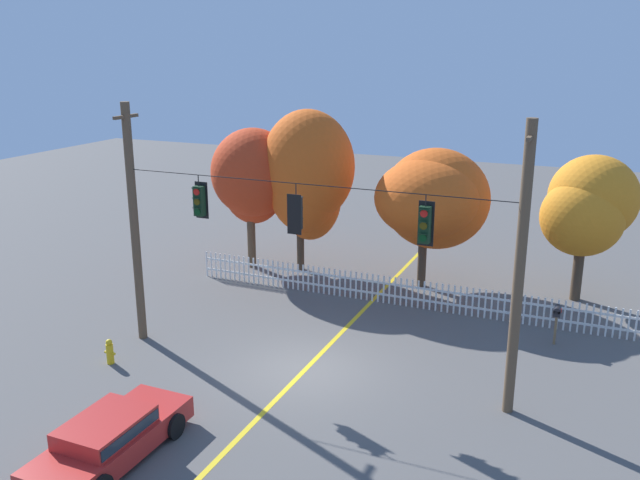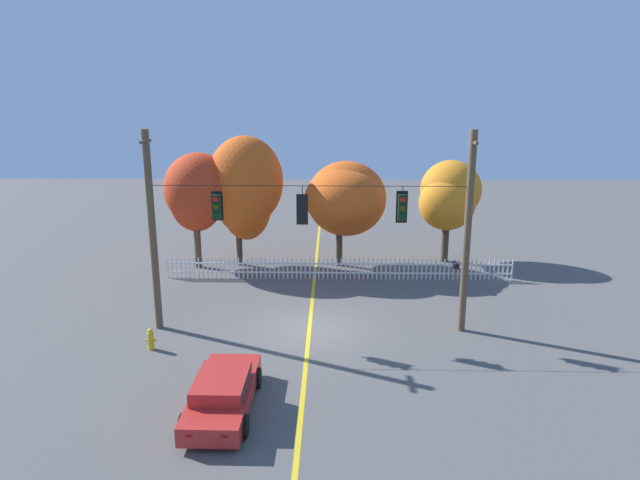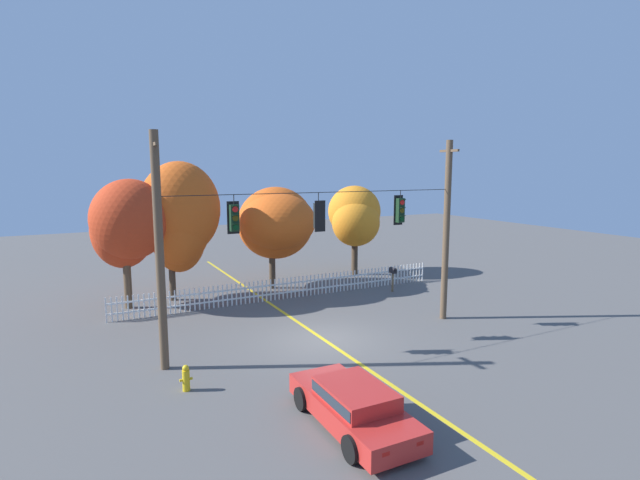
{
  "view_description": "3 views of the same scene",
  "coord_description": "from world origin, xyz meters",
  "px_view_note": "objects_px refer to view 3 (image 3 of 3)",
  "views": [
    {
      "loc": [
        7.75,
        -16.85,
        9.47
      ],
      "look_at": [
        0.16,
        0.77,
        3.91
      ],
      "focal_mm": 37.99,
      "sensor_mm": 36.0,
      "label": 1
    },
    {
      "loc": [
        0.87,
        -20.79,
        9.05
      ],
      "look_at": [
        0.39,
        1.25,
        3.32
      ],
      "focal_mm": 31.76,
      "sensor_mm": 36.0,
      "label": 2
    },
    {
      "loc": [
        -8.36,
        -15.96,
        6.58
      ],
      "look_at": [
        0.11,
        0.56,
        3.84
      ],
      "focal_mm": 27.14,
      "sensor_mm": 36.0,
      "label": 3
    }
  ],
  "objects_px": {
    "autumn_maple_near_fence": "(127,223)",
    "fire_hydrant": "(186,378)",
    "traffic_signal_westbound_side": "(319,216)",
    "traffic_signal_northbound_secondary": "(234,218)",
    "autumn_maple_mid": "(179,218)",
    "traffic_signal_southbound_primary": "(400,210)",
    "roadside_mailbox": "(393,272)",
    "autumn_oak_far_east": "(277,222)",
    "parked_car": "(353,404)",
    "autumn_maple_far_west": "(355,216)"
  },
  "relations": [
    {
      "from": "traffic_signal_westbound_side",
      "to": "parked_car",
      "type": "distance_m",
      "value": 7.63
    },
    {
      "from": "autumn_maple_near_fence",
      "to": "autumn_oak_far_east",
      "type": "height_order",
      "value": "autumn_maple_near_fence"
    },
    {
      "from": "traffic_signal_westbound_side",
      "to": "roadside_mailbox",
      "type": "bearing_deg",
      "value": 35.11
    },
    {
      "from": "traffic_signal_westbound_side",
      "to": "parked_car",
      "type": "xyz_separation_m",
      "value": [
        -2.05,
        -5.99,
        -4.25
      ]
    },
    {
      "from": "autumn_maple_mid",
      "to": "parked_car",
      "type": "xyz_separation_m",
      "value": [
        1.41,
        -14.4,
        -3.57
      ]
    },
    {
      "from": "autumn_maple_far_west",
      "to": "roadside_mailbox",
      "type": "relative_size",
      "value": 4.15
    },
    {
      "from": "autumn_maple_mid",
      "to": "fire_hydrant",
      "type": "xyz_separation_m",
      "value": [
        -1.99,
        -10.37,
        -3.78
      ]
    },
    {
      "from": "autumn_maple_near_fence",
      "to": "fire_hydrant",
      "type": "height_order",
      "value": "autumn_maple_near_fence"
    },
    {
      "from": "autumn_maple_near_fence",
      "to": "autumn_maple_mid",
      "type": "xyz_separation_m",
      "value": [
        2.42,
        0.24,
        0.11
      ]
    },
    {
      "from": "traffic_signal_northbound_secondary",
      "to": "fire_hydrant",
      "type": "distance_m",
      "value": 5.42
    },
    {
      "from": "autumn_maple_mid",
      "to": "parked_car",
      "type": "distance_m",
      "value": 14.9
    },
    {
      "from": "autumn_maple_near_fence",
      "to": "fire_hydrant",
      "type": "distance_m",
      "value": 10.78
    },
    {
      "from": "autumn_maple_near_fence",
      "to": "roadside_mailbox",
      "type": "distance_m",
      "value": 13.61
    },
    {
      "from": "fire_hydrant",
      "to": "roadside_mailbox",
      "type": "distance_m",
      "value": 14.23
    },
    {
      "from": "traffic_signal_northbound_secondary",
      "to": "fire_hydrant",
      "type": "xyz_separation_m",
      "value": [
        -2.22,
        -1.98,
        -4.53
      ]
    },
    {
      "from": "autumn_oak_far_east",
      "to": "autumn_maple_far_west",
      "type": "height_order",
      "value": "autumn_oak_far_east"
    },
    {
      "from": "autumn_oak_far_east",
      "to": "autumn_maple_mid",
      "type": "bearing_deg",
      "value": -177.76
    },
    {
      "from": "fire_hydrant",
      "to": "roadside_mailbox",
      "type": "xyz_separation_m",
      "value": [
        12.44,
        6.88,
        0.69
      ]
    },
    {
      "from": "autumn_maple_mid",
      "to": "roadside_mailbox",
      "type": "height_order",
      "value": "autumn_maple_mid"
    },
    {
      "from": "traffic_signal_westbound_side",
      "to": "autumn_maple_mid",
      "type": "xyz_separation_m",
      "value": [
        -3.46,
        8.4,
        -0.68
      ]
    },
    {
      "from": "autumn_oak_far_east",
      "to": "roadside_mailbox",
      "type": "distance_m",
      "value": 6.87
    },
    {
      "from": "traffic_signal_northbound_secondary",
      "to": "fire_hydrant",
      "type": "height_order",
      "value": "traffic_signal_northbound_secondary"
    },
    {
      "from": "autumn_maple_mid",
      "to": "autumn_maple_far_west",
      "type": "height_order",
      "value": "autumn_maple_mid"
    },
    {
      "from": "traffic_signal_southbound_primary",
      "to": "autumn_maple_near_fence",
      "type": "height_order",
      "value": "autumn_maple_near_fence"
    },
    {
      "from": "traffic_signal_northbound_secondary",
      "to": "parked_car",
      "type": "distance_m",
      "value": 7.5
    },
    {
      "from": "autumn_maple_near_fence",
      "to": "parked_car",
      "type": "height_order",
      "value": "autumn_maple_near_fence"
    },
    {
      "from": "autumn_maple_far_west",
      "to": "autumn_oak_far_east",
      "type": "bearing_deg",
      "value": -169.19
    },
    {
      "from": "autumn_oak_far_east",
      "to": "fire_hydrant",
      "type": "distance_m",
      "value": 13.23
    },
    {
      "from": "traffic_signal_northbound_secondary",
      "to": "autumn_maple_far_west",
      "type": "bearing_deg",
      "value": 42.09
    },
    {
      "from": "autumn_maple_mid",
      "to": "traffic_signal_southbound_primary",
      "type": "bearing_deg",
      "value": -49.38
    },
    {
      "from": "traffic_signal_northbound_secondary",
      "to": "autumn_maple_near_fence",
      "type": "bearing_deg",
      "value": 108.06
    },
    {
      "from": "traffic_signal_northbound_secondary",
      "to": "traffic_signal_southbound_primary",
      "type": "bearing_deg",
      "value": 0.01
    },
    {
      "from": "autumn_maple_mid",
      "to": "fire_hydrant",
      "type": "distance_m",
      "value": 11.21
    },
    {
      "from": "traffic_signal_northbound_secondary",
      "to": "autumn_oak_far_east",
      "type": "height_order",
      "value": "traffic_signal_northbound_secondary"
    },
    {
      "from": "autumn_maple_near_fence",
      "to": "parked_car",
      "type": "xyz_separation_m",
      "value": [
        3.83,
        -14.16,
        -3.46
      ]
    },
    {
      "from": "traffic_signal_southbound_primary",
      "to": "fire_hydrant",
      "type": "relative_size",
      "value": 1.76
    },
    {
      "from": "roadside_mailbox",
      "to": "autumn_maple_near_fence",
      "type": "bearing_deg",
      "value": 165.83
    },
    {
      "from": "autumn_oak_far_east",
      "to": "autumn_maple_far_west",
      "type": "xyz_separation_m",
      "value": [
        5.68,
        1.08,
        -0.0
      ]
    },
    {
      "from": "traffic_signal_northbound_secondary",
      "to": "autumn_maple_mid",
      "type": "xyz_separation_m",
      "value": [
        -0.23,
        8.39,
        -0.75
      ]
    },
    {
      "from": "fire_hydrant",
      "to": "roadside_mailbox",
      "type": "height_order",
      "value": "roadside_mailbox"
    },
    {
      "from": "traffic_signal_northbound_secondary",
      "to": "autumn_maple_far_west",
      "type": "xyz_separation_m",
      "value": [
        10.71,
        9.68,
        -1.26
      ]
    },
    {
      "from": "parked_car",
      "to": "fire_hydrant",
      "type": "height_order",
      "value": "parked_car"
    },
    {
      "from": "autumn_oak_far_east",
      "to": "roadside_mailbox",
      "type": "relative_size",
      "value": 4.2
    },
    {
      "from": "parked_car",
      "to": "fire_hydrant",
      "type": "relative_size",
      "value": 5.44
    },
    {
      "from": "autumn_maple_mid",
      "to": "autumn_oak_far_east",
      "type": "xyz_separation_m",
      "value": [
        5.26,
        0.21,
        -0.51
      ]
    },
    {
      "from": "autumn_maple_near_fence",
      "to": "traffic_signal_southbound_primary",
      "type": "bearing_deg",
      "value": -40.28
    },
    {
      "from": "traffic_signal_westbound_side",
      "to": "fire_hydrant",
      "type": "xyz_separation_m",
      "value": [
        -5.45,
        -1.96,
        -4.46
      ]
    },
    {
      "from": "traffic_signal_northbound_secondary",
      "to": "roadside_mailbox",
      "type": "height_order",
      "value": "traffic_signal_northbound_secondary"
    },
    {
      "from": "autumn_maple_mid",
      "to": "autumn_oak_far_east",
      "type": "relative_size",
      "value": 1.24
    },
    {
      "from": "traffic_signal_westbound_side",
      "to": "autumn_maple_near_fence",
      "type": "relative_size",
      "value": 0.24
    }
  ]
}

